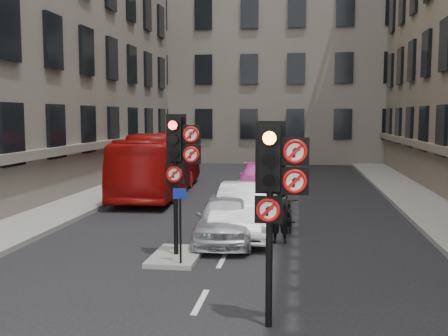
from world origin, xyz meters
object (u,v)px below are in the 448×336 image
(car_silver, at_px, (226,218))
(bus_red, at_px, (160,164))
(motorcycle, at_px, (288,213))
(car_pink, at_px, (258,178))
(motorcyclist, at_px, (280,215))
(info_sign, at_px, (180,215))
(signal_near, at_px, (275,180))
(signal_far, at_px, (179,154))
(car_white, at_px, (247,209))

(car_silver, xyz_separation_m, bus_red, (-4.30, 8.79, 0.71))
(motorcycle, bearing_deg, car_pink, 92.71)
(motorcyclist, bearing_deg, car_pink, -90.29)
(motorcycle, distance_m, info_sign, 5.28)
(signal_near, height_order, info_sign, signal_near)
(signal_far, bearing_deg, car_pink, 84.94)
(motorcycle, bearing_deg, motorcyclist, -104.11)
(signal_near, relative_size, car_silver, 0.88)
(car_white, relative_size, bus_red, 0.47)
(signal_far, bearing_deg, info_sign, -75.18)
(car_silver, relative_size, motorcycle, 2.21)
(signal_far, xyz_separation_m, car_pink, (1.07, 12.10, -2.06))
(signal_near, bearing_deg, motorcycle, 89.51)
(car_pink, height_order, motorcyclist, motorcyclist)
(car_silver, xyz_separation_m, motorcycle, (1.75, 1.80, -0.14))
(bus_red, bearing_deg, car_pink, 13.14)
(motorcycle, bearing_deg, car_white, -154.07)
(car_silver, bearing_deg, info_sign, -106.91)
(signal_near, relative_size, car_pink, 0.80)
(car_silver, distance_m, motorcycle, 2.52)
(signal_near, relative_size, car_white, 0.76)
(bus_red, relative_size, motorcyclist, 6.22)
(car_pink, bearing_deg, motorcyclist, -85.90)
(motorcyclist, bearing_deg, signal_far, 30.62)
(info_sign, bearing_deg, signal_far, 100.22)
(motorcycle, distance_m, motorcyclist, 1.84)
(signal_far, relative_size, motorcycle, 1.95)
(signal_far, relative_size, bus_red, 0.36)
(signal_near, bearing_deg, info_sign, 126.78)
(signal_near, height_order, bus_red, signal_near)
(signal_near, bearing_deg, car_silver, 105.69)
(info_sign, bearing_deg, motorcyclist, 46.47)
(car_silver, distance_m, car_pink, 10.09)
(motorcyclist, bearing_deg, bus_red, -64.53)
(car_white, distance_m, info_sign, 4.00)
(car_white, relative_size, info_sign, 2.59)
(signal_near, relative_size, info_sign, 1.96)
(car_pink, distance_m, bus_red, 4.70)
(motorcyclist, xyz_separation_m, info_sign, (-2.27, -2.81, 0.49))
(car_white, distance_m, motorcyclist, 1.43)
(signal_far, xyz_separation_m, motorcyclist, (2.48, 2.00, -1.89))
(signal_far, bearing_deg, car_silver, 65.54)
(car_pink, height_order, bus_red, bus_red)
(car_silver, distance_m, car_white, 1.10)
(car_white, xyz_separation_m, car_pink, (-0.36, 9.13, -0.13))
(car_pink, relative_size, bus_red, 0.44)
(signal_near, xyz_separation_m, info_sign, (-2.39, 3.19, -1.28))
(signal_far, bearing_deg, bus_red, 107.42)
(motorcycle, height_order, info_sign, info_sign)
(car_white, relative_size, car_pink, 1.06)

